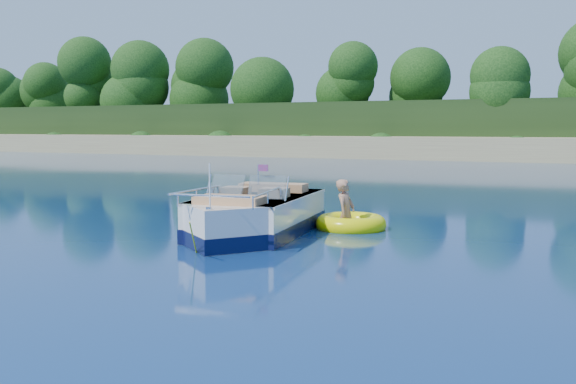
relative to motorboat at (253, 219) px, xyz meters
The scene contains 6 objects.
ground 4.01m from the motorboat, 85.97° to the right, with size 160.00×160.00×0.00m, color #0B1E4D.
shoreline 59.79m from the motorboat, 89.73° to the left, with size 170.00×59.00×6.00m.
treeline 37.40m from the motorboat, 89.50° to the left, with size 150.00×7.12×8.19m.
motorboat is the anchor object (origin of this frame).
tow_tube 2.20m from the motorboat, 47.65° to the left, with size 1.95×1.95×0.39m.
boy 2.11m from the motorboat, 48.27° to the left, with size 0.54×0.36×1.49m, color tan.
Camera 1 is at (5.51, -7.00, 2.10)m, focal length 40.00 mm.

